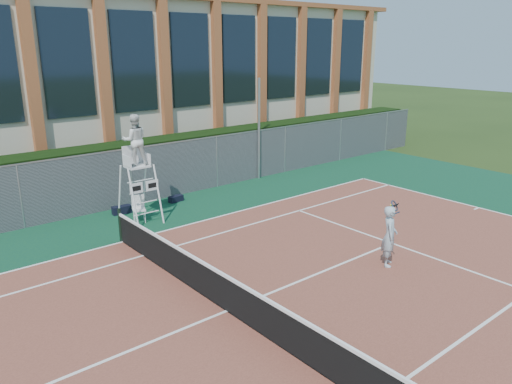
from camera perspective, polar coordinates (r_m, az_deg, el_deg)
ground at (r=12.00m, az=-3.33°, el=-13.53°), size 120.00×120.00×0.00m
apron at (r=12.71m, az=-6.07°, el=-11.72°), size 36.00×20.00×0.01m
tennis_court at (r=11.99m, az=-3.33°, el=-13.45°), size 23.77×10.97×0.02m
tennis_net at (r=11.73m, az=-3.37°, el=-11.27°), size 0.10×11.30×1.10m
fence at (r=18.89m, az=-19.49°, el=0.57°), size 40.00×0.06×2.20m
hedge at (r=19.99m, az=-20.72°, el=1.30°), size 40.00×1.40×2.20m
building at (r=27.10m, az=-27.18°, el=10.90°), size 45.00×10.60×8.22m
steel_pole at (r=22.65m, az=0.33°, el=7.16°), size 0.12×0.12×4.57m
umpire_chair at (r=17.47m, az=-13.67°, el=5.46°), size 1.06×1.63×3.79m
plastic_chair at (r=17.89m, az=-13.28°, el=-1.60°), size 0.55×0.55×0.93m
sports_bag_near at (r=18.95m, az=-15.10°, el=-1.98°), size 0.71×0.35×0.29m
sports_bag_far at (r=19.94m, az=-9.14°, el=-0.76°), size 0.61×0.31×0.23m
tennis_player at (r=14.36m, az=15.01°, el=-4.85°), size 1.03×0.80×1.74m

